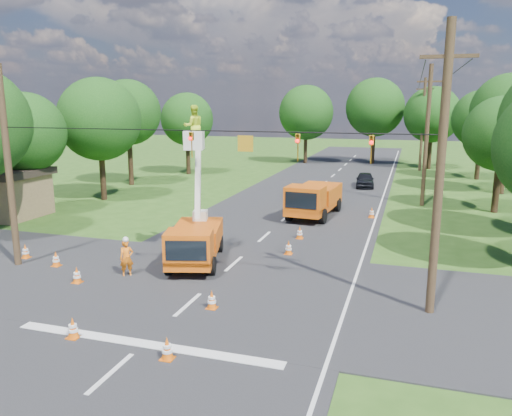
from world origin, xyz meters
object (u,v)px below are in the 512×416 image
(tree_left_d, at_px, (99,119))
(tree_right_c, at_px, (502,134))
(traffic_cone_1, at_px, (167,349))
(pole_right_mid, at_px, (427,135))
(distant_car, at_px, (365,180))
(traffic_cone_6, at_px, (25,251))
(traffic_cone_5, at_px, (56,259))
(traffic_cone_7, at_px, (372,213))
(tree_far_c, at_px, (432,115))
(tree_far_b, at_px, (375,107))
(tree_left_e, at_px, (128,113))
(tree_right_d, at_px, (509,111))
(pole_left, at_px, (8,168))
(ground_worker, at_px, (127,258))
(pole_right_near, at_px, (440,171))
(traffic_cone_2, at_px, (289,248))
(traffic_cone_3, at_px, (300,233))
(pole_right_far, at_px, (423,124))
(second_truck, at_px, (314,199))
(tree_right_e, at_px, (482,119))
(traffic_cone_4, at_px, (77,275))
(tree_left_f, at_px, (187,119))
(traffic_cone_8, at_px, (212,300))
(traffic_cone_0, at_px, (73,328))
(tree_far_a, at_px, (306,113))
(tree_left_c, at_px, (25,133))
(shed, at_px, (1,192))
(bucket_truck, at_px, (195,230))

(tree_left_d, distance_m, tree_right_c, 28.49)
(traffic_cone_1, xyz_separation_m, pole_right_mid, (7.38, 25.80, 4.75))
(distant_car, xyz_separation_m, traffic_cone_6, (-13.62, -26.11, -0.29))
(traffic_cone_5, height_order, traffic_cone_7, same)
(traffic_cone_6, xyz_separation_m, tree_far_c, (19.37, 41.10, 5.70))
(tree_far_b, bearing_deg, pole_right_mid, -77.59)
(tree_left_e, xyz_separation_m, tree_right_d, (31.60, 5.00, 0.19))
(traffic_cone_5, height_order, pole_left, pole_left)
(ground_worker, bearing_deg, pole_left, 141.59)
(pole_right_near, bearing_deg, ground_worker, 179.16)
(traffic_cone_2, distance_m, tree_right_c, 18.36)
(traffic_cone_3, xyz_separation_m, tree_left_e, (-18.75, 13.73, 6.13))
(distant_car, height_order, pole_right_far, pole_right_far)
(second_truck, xyz_separation_m, tree_right_e, (12.18, 21.08, 4.60))
(traffic_cone_4, bearing_deg, tree_left_f, 106.80)
(traffic_cone_6, height_order, pole_left, pole_left)
(traffic_cone_5, bearing_deg, traffic_cone_8, -15.17)
(traffic_cone_2, height_order, tree_right_c, tree_right_c)
(pole_right_near, relative_size, tree_left_f, 1.19)
(ground_worker, xyz_separation_m, tree_left_e, (-12.93, 21.82, 5.68))
(traffic_cone_0, xyz_separation_m, tree_far_a, (-2.65, 48.48, 5.83))
(traffic_cone_3, relative_size, tree_left_e, 0.08)
(ground_worker, height_order, tree_left_f, tree_left_f)
(traffic_cone_7, height_order, tree_far_b, tree_far_b)
(tree_right_c, xyz_separation_m, tree_right_d, (1.60, 8.00, 1.37))
(pole_left, xyz_separation_m, tree_far_b, (12.50, 45.00, 2.31))
(traffic_cone_8, distance_m, tree_far_c, 45.20)
(traffic_cone_8, height_order, tree_left_c, tree_left_c)
(ground_worker, bearing_deg, tree_left_c, 104.83)
(shed, height_order, tree_far_b, tree_far_b)
(tree_left_d, bearing_deg, traffic_cone_0, -58.30)
(tree_left_d, distance_m, tree_right_d, 32.13)
(traffic_cone_0, height_order, pole_right_far, pole_right_far)
(pole_left, bearing_deg, traffic_cone_2, 24.56)
(tree_right_c, height_order, tree_far_b, tree_far_b)
(bucket_truck, xyz_separation_m, traffic_cone_5, (-5.89, -2.33, -1.26))
(pole_right_far, xyz_separation_m, tree_right_e, (5.30, -5.00, 0.70))
(traffic_cone_5, distance_m, tree_right_e, 41.14)
(traffic_cone_5, bearing_deg, tree_left_f, 103.55)
(tree_right_e, bearing_deg, pole_right_far, 136.67)
(second_truck, distance_m, distant_car, 13.28)
(traffic_cone_2, bearing_deg, pole_left, -155.44)
(traffic_cone_7, relative_size, tree_right_c, 0.09)
(traffic_cone_0, height_order, tree_right_e, tree_right_e)
(tree_left_c, bearing_deg, traffic_cone_4, -42.58)
(second_truck, distance_m, ground_worker, 14.80)
(distant_car, height_order, tree_right_e, tree_right_e)
(traffic_cone_0, distance_m, traffic_cone_4, 5.21)
(pole_right_far, distance_m, tree_left_c, 39.83)
(traffic_cone_3, height_order, pole_right_mid, pole_right_mid)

